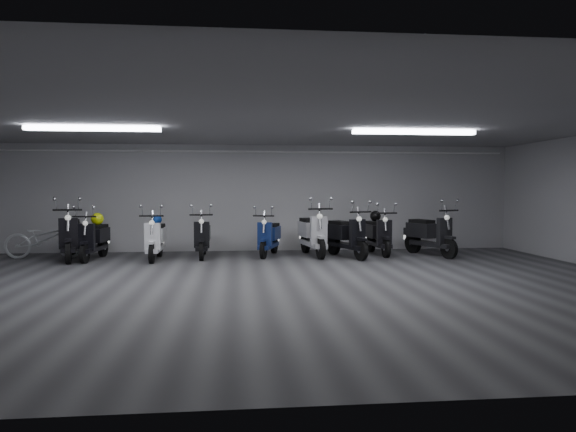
{
  "coord_description": "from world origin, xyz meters",
  "views": [
    {
      "loc": [
        -0.43,
        -8.82,
        1.65
      ],
      "look_at": [
        0.7,
        2.5,
        1.05
      ],
      "focal_mm": 32.5,
      "sensor_mm": 36.0,
      "label": 1
    }
  ],
  "objects": [
    {
      "name": "scooter_8",
      "position": [
        3.09,
        3.81,
        0.66
      ],
      "size": [
        0.67,
        1.8,
        1.33
      ],
      "primitive_type": null,
      "rotation": [
        0.0,
        0.0,
        0.04
      ],
      "color": "black",
      "rests_on": "floor"
    },
    {
      "name": "fluor_strip_left",
      "position": [
        -3.0,
        1.0,
        2.74
      ],
      "size": [
        2.4,
        0.18,
        0.08
      ],
      "primitive_type": "cube",
      "color": "white",
      "rests_on": "ceiling"
    },
    {
      "name": "conduit",
      "position": [
        0.0,
        4.92,
        2.62
      ],
      "size": [
        13.6,
        0.05,
        0.05
      ],
      "primitive_type": "cylinder",
      "rotation": [
        0.0,
        1.57,
        0.0
      ],
      "color": "white",
      "rests_on": "back_wall"
    },
    {
      "name": "scooter_0",
      "position": [
        -4.22,
        3.54,
        0.74
      ],
      "size": [
        1.08,
        2.08,
        1.47
      ],
      "primitive_type": null,
      "rotation": [
        0.0,
        0.0,
        0.22
      ],
      "color": "black",
      "rests_on": "floor"
    },
    {
      "name": "scooter_4",
      "position": [
        0.37,
        3.83,
        0.63
      ],
      "size": [
        1.04,
        1.78,
        1.26
      ],
      "primitive_type": null,
      "rotation": [
        0.0,
        0.0,
        -0.3
      ],
      "color": "navy",
      "rests_on": "floor"
    },
    {
      "name": "scooter_3",
      "position": [
        -1.23,
        3.74,
        0.65
      ],
      "size": [
        0.61,
        1.76,
        1.31
      ],
      "primitive_type": null,
      "rotation": [
        0.0,
        0.0,
        0.01
      ],
      "color": "black",
      "rests_on": "floor"
    },
    {
      "name": "scooter_6",
      "position": [
        1.44,
        3.75,
        0.73
      ],
      "size": [
        0.93,
        2.04,
        1.46
      ],
      "primitive_type": null,
      "rotation": [
        0.0,
        0.0,
        0.14
      ],
      "color": "silver",
      "rests_on": "floor"
    },
    {
      "name": "helmet_0",
      "position": [
        -2.28,
        3.63,
        0.92
      ],
      "size": [
        0.23,
        0.23,
        0.23
      ],
      "primitive_type": "sphere",
      "color": "navy",
      "rests_on": "scooter_2"
    },
    {
      "name": "back_wall",
      "position": [
        0.0,
        5.0,
        1.4
      ],
      "size": [
        14.0,
        0.01,
        2.8
      ],
      "primitive_type": "cube",
      "color": "#AFAFB1",
      "rests_on": "ground"
    },
    {
      "name": "fluor_strip_right",
      "position": [
        3.0,
        1.0,
        2.74
      ],
      "size": [
        2.4,
        0.18,
        0.08
      ],
      "primitive_type": "cube",
      "color": "white",
      "rests_on": "ceiling"
    },
    {
      "name": "scooter_9",
      "position": [
        4.31,
        3.47,
        0.71
      ],
      "size": [
        1.28,
        2.0,
        1.41
      ],
      "primitive_type": null,
      "rotation": [
        0.0,
        0.0,
        0.37
      ],
      "color": "black",
      "rests_on": "floor"
    },
    {
      "name": "scooter_2",
      "position": [
        -2.28,
        3.39,
        0.65
      ],
      "size": [
        0.59,
        1.75,
        1.3
      ],
      "primitive_type": null,
      "rotation": [
        0.0,
        0.0,
        0.0
      ],
      "color": "white",
      "rests_on": "floor"
    },
    {
      "name": "ceiling",
      "position": [
        0.0,
        0.0,
        2.8
      ],
      "size": [
        14.0,
        10.0,
        0.01
      ],
      "primitive_type": "cube",
      "color": "gray",
      "rests_on": "ground"
    },
    {
      "name": "bicycle",
      "position": [
        -4.95,
        3.95,
        0.57
      ],
      "size": [
        1.8,
        0.75,
        1.14
      ],
      "primitive_type": "imported",
      "rotation": [
        0.0,
        0.0,
        1.65
      ],
      "color": "silver",
      "rests_on": "floor"
    },
    {
      "name": "scooter_7",
      "position": [
        2.2,
        3.37,
        0.69
      ],
      "size": [
        1.21,
        1.97,
        1.39
      ],
      "primitive_type": null,
      "rotation": [
        0.0,
        0.0,
        0.34
      ],
      "color": "black",
      "rests_on": "floor"
    },
    {
      "name": "helmet_2",
      "position": [
        -3.67,
        3.77,
        0.94
      ],
      "size": [
        0.29,
        0.29,
        0.29
      ],
      "primitive_type": "sphere",
      "color": "#D3E90D",
      "rests_on": "scooter_1"
    },
    {
      "name": "floor",
      "position": [
        0.0,
        0.0,
        -0.01
      ],
      "size": [
        14.0,
        10.0,
        0.01
      ],
      "primitive_type": "cube",
      "color": "#3C3C3E",
      "rests_on": "ground"
    },
    {
      "name": "scooter_1",
      "position": [
        -3.7,
        3.53,
        0.64
      ],
      "size": [
        0.74,
        1.77,
        1.28
      ],
      "primitive_type": null,
      "rotation": [
        0.0,
        0.0,
        -0.1
      ],
      "color": "black",
      "rests_on": "floor"
    },
    {
      "name": "front_wall",
      "position": [
        0.0,
        -5.0,
        1.4
      ],
      "size": [
        14.0,
        0.01,
        2.8
      ],
      "primitive_type": "cube",
      "color": "#AFAFB1",
      "rests_on": "ground"
    },
    {
      "name": "helmet_1",
      "position": [
        3.08,
        4.06,
        0.96
      ],
      "size": [
        0.27,
        0.27,
        0.27
      ],
      "primitive_type": "sphere",
      "color": "black",
      "rests_on": "scooter_8"
    }
  ]
}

